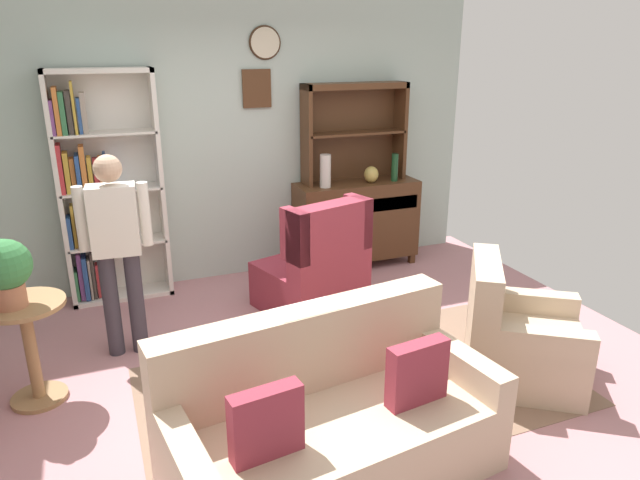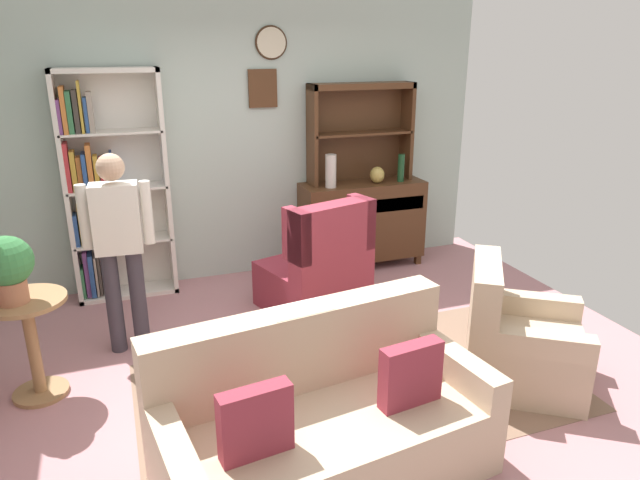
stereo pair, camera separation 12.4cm
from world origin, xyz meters
name	(u,v)px [view 1 (the left image)]	position (x,y,z in m)	size (l,w,h in m)	color
ground_plane	(317,372)	(0.00, 0.00, -0.01)	(5.40, 4.60, 0.02)	#B27A7F
wall_back	(238,138)	(0.00, 2.13, 1.41)	(5.00, 0.09, 2.80)	#ADC1B7
area_rug	(359,386)	(0.20, -0.30, 0.00)	(3.00, 1.68, 0.01)	#846651
bookshelf	(101,190)	(-1.33, 1.94, 1.05)	(0.90, 0.30, 2.10)	silver
sideboard	(356,220)	(1.18, 1.86, 0.51)	(1.30, 0.45, 0.92)	#4C2D19
sideboard_hutch	(354,119)	(1.18, 1.97, 1.56)	(1.10, 0.26, 1.00)	#4C2D19
vase_tall	(325,171)	(0.79, 1.78, 1.09)	(0.11, 0.11, 0.33)	beige
vase_round	(371,174)	(1.31, 1.79, 1.01)	(0.15, 0.15, 0.17)	tan
bottle_wine	(395,167)	(1.57, 1.77, 1.06)	(0.07, 0.07, 0.29)	#194223
couch_floral	(330,425)	(-0.32, -1.01, 0.31)	(1.90, 1.08, 0.90)	#C6AD8E
armchair_floral	(517,342)	(1.29, -0.60, 0.29)	(1.07, 1.06, 0.88)	#C6AD8E
wingback_chair	(315,272)	(0.35, 0.94, 0.38)	(0.98, 0.99, 1.05)	maroon
plant_stand	(30,341)	(-1.89, 0.37, 0.44)	(0.52, 0.52, 0.72)	#997047
potted_plant_large	(5,269)	(-1.95, 0.34, 0.98)	(0.32, 0.32, 0.44)	#AD6B4C
person_reading	(116,242)	(-1.27, 0.82, 0.91)	(0.52, 0.23, 1.56)	#38333D
coffee_table	(312,348)	(-0.14, -0.25, 0.35)	(0.80, 0.50, 0.42)	#4C2D19
book_stack	(318,337)	(-0.11, -0.30, 0.46)	(0.20, 0.15, 0.07)	gold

